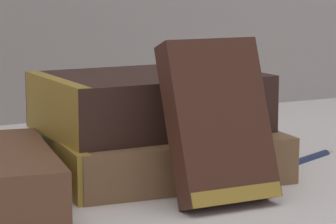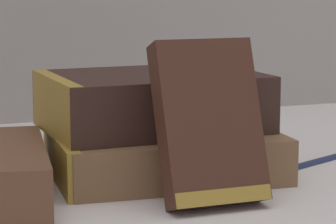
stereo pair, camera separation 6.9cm
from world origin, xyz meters
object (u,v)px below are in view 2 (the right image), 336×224
object	(u,v)px
book_flat_top	(147,102)
pocket_watch	(199,69)
book_flat_bottom	(156,154)
book_leaning_front	(212,129)
fountain_pen	(305,162)

from	to	relation	value
book_flat_top	pocket_watch	xyz separation A→B (m)	(0.05, -0.00, 0.03)
book_flat_bottom	book_leaning_front	xyz separation A→B (m)	(0.01, -0.10, 0.04)
book_flat_bottom	pocket_watch	world-z (taller)	pocket_watch
book_leaning_front	fountain_pen	size ratio (longest dim) A/B	0.95
book_flat_top	pocket_watch	size ratio (longest dim) A/B	3.07
book_flat_bottom	pocket_watch	distance (m)	0.09
pocket_watch	fountain_pen	world-z (taller)	pocket_watch
book_leaning_front	pocket_watch	distance (m)	0.12
fountain_pen	book_flat_bottom	bearing A→B (deg)	150.58
fountain_pen	book_leaning_front	bearing A→B (deg)	-171.82
book_flat_bottom	book_flat_top	world-z (taller)	book_flat_top
book_flat_top	fountain_pen	size ratio (longest dim) A/B	1.42
pocket_watch	fountain_pen	size ratio (longest dim) A/B	0.46
book_flat_top	book_leaning_front	distance (m)	0.12
book_flat_bottom	book_flat_top	distance (m)	0.05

